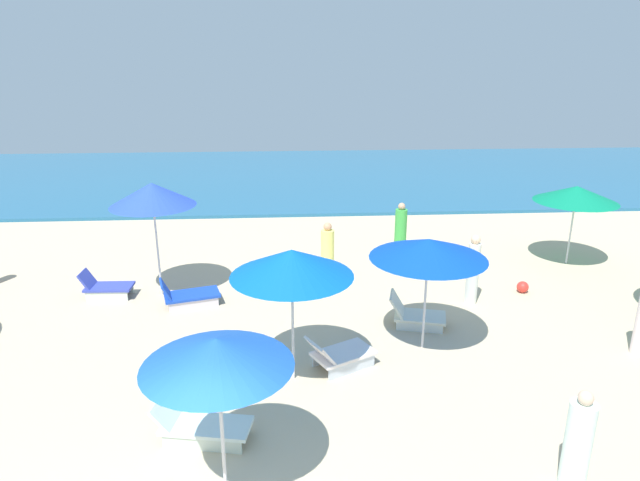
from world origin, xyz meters
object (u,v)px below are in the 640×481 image
umbrella_2 (576,194)px  beachgoer_5 (578,442)px  umbrella_4 (152,194)px  lounge_chair_6_0 (339,355)px  lounge_chair_0_0 (415,315)px  beachgoer_2 (473,271)px  lounge_chair_5_0 (200,426)px  beach_ball_1 (523,287)px  lounge_chair_4_1 (188,295)px  umbrella_6 (292,263)px  beachgoer_1 (327,252)px  umbrella_0 (428,249)px  umbrella_5 (217,353)px  lounge_chair_4_0 (106,287)px  beachgoer_3 (401,229)px

umbrella_2 → beachgoer_5: (-4.14, -8.41, -1.37)m
umbrella_4 → lounge_chair_6_0: umbrella_4 is taller
lounge_chair_0_0 → beachgoer_2: size_ratio=0.79×
lounge_chair_5_0 → beachgoer_5: bearing=-93.2°
beachgoer_2 → beach_ball_1: (1.51, 0.52, -0.68)m
umbrella_4 → lounge_chair_4_1: (0.76, -0.67, -2.31)m
lounge_chair_0_0 → umbrella_6: bearing=140.3°
beachgoer_1 → lounge_chair_0_0: bearing=-23.0°
umbrella_2 → lounge_chair_6_0: umbrella_2 is taller
beach_ball_1 → lounge_chair_0_0: bearing=-152.8°
umbrella_4 → lounge_chair_5_0: size_ratio=1.82×
lounge_chair_6_0 → beachgoer_1: 4.68m
umbrella_0 → lounge_chair_0_0: 2.11m
beachgoer_2 → umbrella_5: bearing=-87.3°
lounge_chair_4_0 → lounge_chair_6_0: bearing=-122.3°
beachgoer_1 → beachgoer_2: size_ratio=0.88×
umbrella_6 → beachgoer_3: (3.40, 6.95, -1.59)m
lounge_chair_4_0 → beachgoer_1: beachgoer_1 is taller
umbrella_5 → beach_ball_1: 9.47m
lounge_chair_4_0 → lounge_chair_6_0: (5.41, -3.64, 0.01)m
lounge_chair_4_0 → lounge_chair_6_0: size_ratio=0.86×
umbrella_6 → beachgoer_3: size_ratio=1.68×
umbrella_6 → lounge_chair_6_0: (0.87, 0.31, -1.99)m
lounge_chair_4_1 → beachgoer_5: bearing=-150.8°
beachgoer_3 → beachgoer_5: size_ratio=1.01×
beachgoer_2 → beachgoer_3: beachgoer_2 is taller
umbrella_2 → beachgoer_3: bearing=162.3°
lounge_chair_0_0 → umbrella_5: bearing=156.2°
beachgoer_2 → beachgoer_5: bearing=-49.6°
umbrella_0 → umbrella_6: umbrella_6 is taller
lounge_chair_0_0 → lounge_chair_4_0: lounge_chair_0_0 is taller
beachgoer_2 → lounge_chair_4_0: bearing=-140.5°
beachgoer_1 → beachgoer_2: bearing=7.4°
lounge_chair_4_0 → lounge_chair_5_0: 6.37m
umbrella_0 → umbrella_2: (5.30, 4.52, -0.09)m
lounge_chair_4_1 → beachgoer_2: size_ratio=0.86×
umbrella_6 → umbrella_4: bearing=128.6°
lounge_chair_5_0 → umbrella_0: bearing=-47.1°
umbrella_0 → umbrella_4: size_ratio=0.82×
umbrella_2 → lounge_chair_4_0: size_ratio=1.85×
beachgoer_3 → beach_ball_1: beachgoer_3 is taller
lounge_chair_5_0 → umbrella_2: bearing=-42.4°
beachgoer_3 → beach_ball_1: size_ratio=5.12×
beachgoer_2 → umbrella_6: bearing=-99.5°
lounge_chair_4_0 → beach_ball_1: bearing=-90.5°
umbrella_4 → beachgoer_1: bearing=12.6°
beachgoer_3 → lounge_chair_6_0: bearing=122.5°
lounge_chair_4_0 → beach_ball_1: lounge_chair_4_0 is taller
beachgoer_3 → lounge_chair_0_0: bearing=135.4°
beachgoer_3 → beachgoer_5: beachgoer_3 is taller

